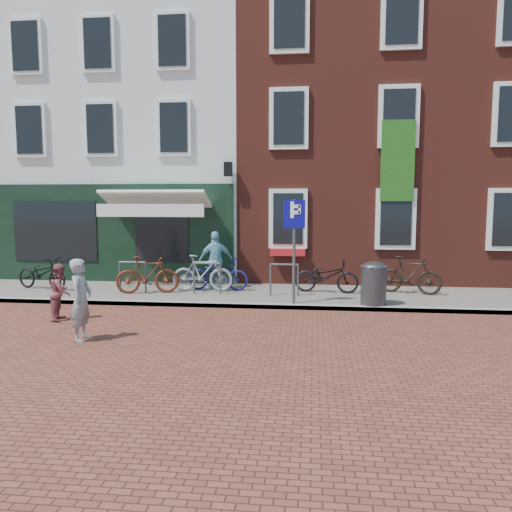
# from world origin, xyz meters

# --- Properties ---
(ground) EXTENTS (80.00, 80.00, 0.00)m
(ground) POSITION_xyz_m (0.00, 0.00, 0.00)
(ground) COLOR brown
(sidewalk) EXTENTS (24.00, 3.00, 0.10)m
(sidewalk) POSITION_xyz_m (1.00, 1.50, 0.05)
(sidewalk) COLOR slate
(sidewalk) RESTS_ON ground
(building_stucco) EXTENTS (8.00, 8.00, 9.00)m
(building_stucco) POSITION_xyz_m (-5.00, 7.00, 4.50)
(building_stucco) COLOR silver
(building_stucco) RESTS_ON ground
(building_brick_mid) EXTENTS (6.00, 8.00, 10.00)m
(building_brick_mid) POSITION_xyz_m (2.00, 7.00, 5.00)
(building_brick_mid) COLOR maroon
(building_brick_mid) RESTS_ON ground
(litter_bin) EXTENTS (0.59, 0.59, 1.08)m
(litter_bin) POSITION_xyz_m (2.63, 0.30, 0.66)
(litter_bin) COLOR #3C3C3F
(litter_bin) RESTS_ON sidewalk
(parking_sign) EXTENTS (0.50, 0.08, 2.45)m
(parking_sign) POSITION_xyz_m (0.78, 0.24, 1.78)
(parking_sign) COLOR #4C4C4F
(parking_sign) RESTS_ON sidewalk
(woman) EXTENTS (0.38, 0.56, 1.48)m
(woman) POSITION_xyz_m (-2.90, -2.99, 0.74)
(woman) COLOR gray
(woman) RESTS_ON ground
(boy) EXTENTS (0.54, 0.65, 1.20)m
(boy) POSITION_xyz_m (-4.06, -1.54, 0.60)
(boy) COLOR #8D444B
(boy) RESTS_ON ground
(cafe_person) EXTENTS (1.01, 0.68, 1.59)m
(cafe_person) POSITION_xyz_m (-1.41, 1.96, 0.89)
(cafe_person) COLOR #75B6C7
(cafe_person) RESTS_ON sidewalk
(bicycle_0) EXTENTS (1.77, 1.05, 0.88)m
(bicycle_0) POSITION_xyz_m (-6.13, 1.37, 0.54)
(bicycle_0) COLOR black
(bicycle_0) RESTS_ON sidewalk
(bicycle_1) EXTENTS (1.68, 0.84, 0.97)m
(bicycle_1) POSITION_xyz_m (-3.07, 1.12, 0.59)
(bicycle_1) COLOR #561F11
(bicycle_1) RESTS_ON sidewalk
(bicycle_2) EXTENTS (1.70, 0.67, 0.88)m
(bicycle_2) POSITION_xyz_m (-1.33, 1.79, 0.54)
(bicycle_2) COLOR #1A1655
(bicycle_2) RESTS_ON sidewalk
(bicycle_3) EXTENTS (1.64, 0.51, 0.97)m
(bicycle_3) POSITION_xyz_m (-1.71, 1.59, 0.59)
(bicycle_3) COLOR gray
(bicycle_3) RESTS_ON sidewalk
(bicycle_4) EXTENTS (1.73, 0.78, 0.88)m
(bicycle_4) POSITION_xyz_m (1.58, 1.76, 0.54)
(bicycle_4) COLOR black
(bicycle_4) RESTS_ON sidewalk
(bicycle_5) EXTENTS (1.68, 0.93, 0.97)m
(bicycle_5) POSITION_xyz_m (3.72, 1.86, 0.59)
(bicycle_5) COLOR black
(bicycle_5) RESTS_ON sidewalk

